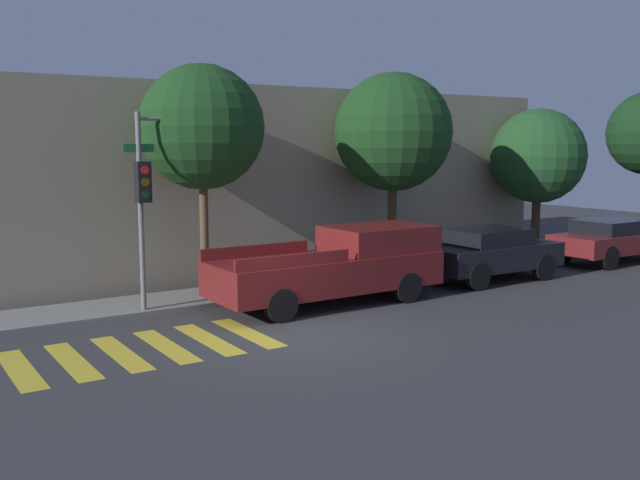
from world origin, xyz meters
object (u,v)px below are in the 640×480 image
at_px(tree_midblock, 393,132).
at_px(tree_far_end, 538,156).
at_px(traffic_light_pole, 157,176).
at_px(pickup_truck, 338,265).
at_px(tree_near_corner, 202,128).
at_px(sedan_middle, 613,239).
at_px(sedan_near_corner, 490,252).

bearing_deg(tree_midblock, tree_far_end, 0.00).
height_order(traffic_light_pole, tree_far_end, tree_far_end).
relative_size(pickup_truck, tree_near_corner, 1.00).
bearing_deg(sedan_middle, pickup_truck, 180.00).
distance_m(traffic_light_pole, sedan_middle, 15.32).
xyz_separation_m(sedan_near_corner, tree_near_corner, (-7.86, 2.04, 3.46)).
relative_size(traffic_light_pole, pickup_truck, 0.79).
bearing_deg(tree_near_corner, tree_midblock, 0.00).
relative_size(sedan_near_corner, tree_far_end, 0.83).
xyz_separation_m(sedan_near_corner, tree_far_end, (4.34, 2.04, 2.65)).
xyz_separation_m(sedan_near_corner, sedan_middle, (5.76, 0.00, -0.03)).
bearing_deg(tree_far_end, traffic_light_pole, -176.77).
distance_m(sedan_near_corner, tree_midblock, 4.40).
relative_size(sedan_middle, tree_midblock, 0.78).
bearing_deg(sedan_middle, traffic_light_pole, 175.20).
bearing_deg(tree_far_end, tree_midblock, 180.00).
xyz_separation_m(tree_midblock, tree_far_end, (6.27, 0.00, -0.74)).
relative_size(tree_midblock, tree_far_end, 1.17).
bearing_deg(tree_near_corner, pickup_truck, -37.84).
relative_size(traffic_light_pole, tree_near_corner, 0.79).
bearing_deg(pickup_truck, tree_near_corner, 142.16).
distance_m(traffic_light_pole, pickup_truck, 4.81).
height_order(tree_midblock, tree_far_end, tree_midblock).
distance_m(sedan_middle, tree_far_end, 3.65).
xyz_separation_m(pickup_truck, sedan_middle, (11.01, 0.00, -0.16)).
bearing_deg(tree_near_corner, traffic_light_pole, -151.93).
xyz_separation_m(traffic_light_pole, tree_midblock, (7.38, 0.77, 1.03)).
xyz_separation_m(traffic_light_pole, tree_near_corner, (1.45, 0.77, 1.10)).
relative_size(pickup_truck, sedan_middle, 1.26).
height_order(pickup_truck, tree_near_corner, tree_near_corner).
xyz_separation_m(tree_near_corner, tree_midblock, (5.93, 0.00, -0.07)).
bearing_deg(sedan_middle, tree_far_end, 124.94).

